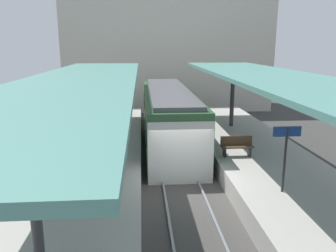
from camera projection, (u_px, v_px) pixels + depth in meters
name	position (u px, v px, depth m)	size (l,w,h in m)	color
ground_plane	(184.00, 201.00, 12.67)	(80.00, 80.00, 0.00)	#383835
platform_left	(81.00, 192.00, 12.27)	(4.40, 28.00, 1.00)	#ADA8A0
platform_right	(283.00, 185.00, 12.84)	(4.40, 28.00, 1.00)	#ADA8A0
track_ballast	(184.00, 198.00, 12.65)	(3.20, 28.00, 0.20)	#423F3D
rail_near_side	(165.00, 195.00, 12.55)	(0.08, 28.00, 0.14)	slate
rail_far_side	(203.00, 193.00, 12.66)	(0.08, 28.00, 0.14)	slate
commuter_train	(169.00, 116.00, 19.33)	(2.78, 12.42, 3.10)	#2D5633
canopy_left	(81.00, 81.00, 12.72)	(4.18, 21.00, 3.51)	#333335
canopy_right	(276.00, 79.00, 13.29)	(4.18, 21.00, 3.53)	#333335
platform_bench	(237.00, 146.00, 14.61)	(1.40, 0.41, 0.86)	black
platform_sign	(286.00, 144.00, 10.73)	(0.90, 0.08, 2.21)	#262628
station_building_backdrop	(167.00, 48.00, 30.84)	(18.00, 6.00, 11.00)	beige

